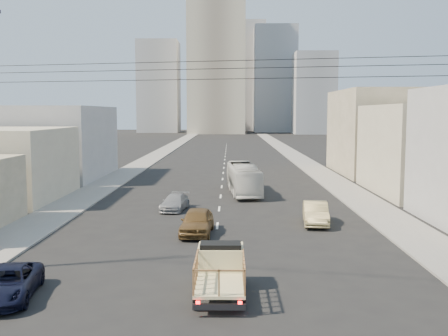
{
  "coord_description": "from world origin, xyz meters",
  "views": [
    {
      "loc": [
        0.82,
        -19.32,
        7.28
      ],
      "look_at": [
        0.41,
        16.54,
        3.5
      ],
      "focal_mm": 42.0,
      "sensor_mm": 36.0,
      "label": 1
    }
  ],
  "objects_px": {
    "flatbed_pickup": "(220,268)",
    "city_bus": "(244,179)",
    "navy_pickup": "(7,283)",
    "sedan_tan": "(316,213)",
    "sedan_grey": "(175,202)",
    "sedan_brown": "(197,221)"
  },
  "relations": [
    {
      "from": "sedan_brown",
      "to": "sedan_grey",
      "type": "height_order",
      "value": "sedan_brown"
    },
    {
      "from": "city_bus",
      "to": "sedan_tan",
      "type": "bearing_deg",
      "value": -76.26
    },
    {
      "from": "navy_pickup",
      "to": "sedan_tan",
      "type": "relative_size",
      "value": 1.02
    },
    {
      "from": "flatbed_pickup",
      "to": "navy_pickup",
      "type": "height_order",
      "value": "flatbed_pickup"
    },
    {
      "from": "sedan_tan",
      "to": "city_bus",
      "type": "bearing_deg",
      "value": 114.36
    },
    {
      "from": "flatbed_pickup",
      "to": "sedan_tan",
      "type": "bearing_deg",
      "value": 65.86
    },
    {
      "from": "sedan_grey",
      "to": "city_bus",
      "type": "bearing_deg",
      "value": 64.64
    },
    {
      "from": "sedan_grey",
      "to": "sedan_brown",
      "type": "bearing_deg",
      "value": -66.63
    },
    {
      "from": "navy_pickup",
      "to": "city_bus",
      "type": "bearing_deg",
      "value": 61.64
    },
    {
      "from": "city_bus",
      "to": "sedan_brown",
      "type": "distance_m",
      "value": 16.34
    },
    {
      "from": "flatbed_pickup",
      "to": "city_bus",
      "type": "height_order",
      "value": "city_bus"
    },
    {
      "from": "sedan_brown",
      "to": "flatbed_pickup",
      "type": "bearing_deg",
      "value": -78.58
    },
    {
      "from": "flatbed_pickup",
      "to": "city_bus",
      "type": "xyz_separation_m",
      "value": [
        1.61,
        26.51,
        0.26
      ]
    },
    {
      "from": "flatbed_pickup",
      "to": "navy_pickup",
      "type": "bearing_deg",
      "value": -175.71
    },
    {
      "from": "sedan_brown",
      "to": "sedan_tan",
      "type": "height_order",
      "value": "sedan_brown"
    },
    {
      "from": "flatbed_pickup",
      "to": "city_bus",
      "type": "distance_m",
      "value": 26.56
    },
    {
      "from": "sedan_grey",
      "to": "flatbed_pickup",
      "type": "bearing_deg",
      "value": -70.51
    },
    {
      "from": "navy_pickup",
      "to": "sedan_grey",
      "type": "bearing_deg",
      "value": 68.18
    },
    {
      "from": "flatbed_pickup",
      "to": "sedan_grey",
      "type": "height_order",
      "value": "flatbed_pickup"
    },
    {
      "from": "city_bus",
      "to": "sedan_grey",
      "type": "xyz_separation_m",
      "value": [
        -5.37,
        -8.19,
        -0.77
      ]
    },
    {
      "from": "sedan_brown",
      "to": "navy_pickup",
      "type": "bearing_deg",
      "value": -118.45
    },
    {
      "from": "navy_pickup",
      "to": "sedan_tan",
      "type": "height_order",
      "value": "sedan_tan"
    }
  ]
}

